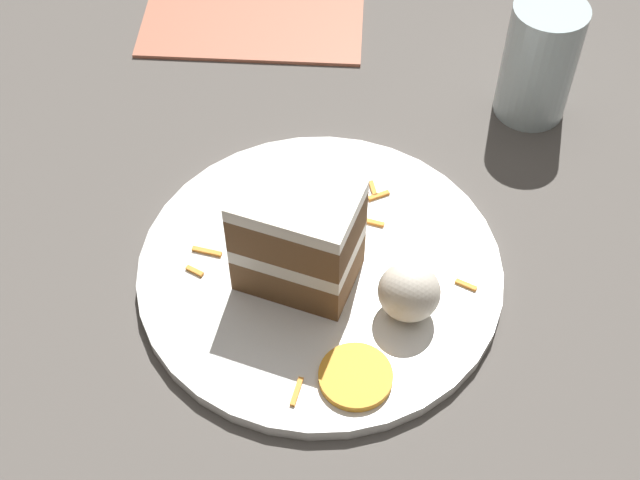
{
  "coord_description": "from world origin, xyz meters",
  "views": [
    {
      "loc": [
        0.06,
        -0.38,
        0.64
      ],
      "look_at": [
        -0.05,
        0.04,
        0.08
      ],
      "focal_mm": 50.0,
      "sensor_mm": 36.0,
      "label": 1
    }
  ],
  "objects_px": {
    "plate": "(320,271)",
    "cream_dollop": "(409,292)",
    "menu_card": "(253,21)",
    "cake_slice": "(298,237)",
    "drinking_glass": "(538,68)",
    "orange_garnish": "(356,377)"
  },
  "relations": [
    {
      "from": "cream_dollop",
      "to": "orange_garnish",
      "type": "xyz_separation_m",
      "value": [
        -0.02,
        -0.07,
        -0.02
      ]
    },
    {
      "from": "cream_dollop",
      "to": "drinking_glass",
      "type": "xyz_separation_m",
      "value": [
        0.07,
        0.27,
        0.01
      ]
    },
    {
      "from": "plate",
      "to": "menu_card",
      "type": "relative_size",
      "value": 1.28
    },
    {
      "from": "cake_slice",
      "to": "orange_garnish",
      "type": "distance_m",
      "value": 0.12
    },
    {
      "from": "cake_slice",
      "to": "cream_dollop",
      "type": "relative_size",
      "value": 1.87
    },
    {
      "from": "cream_dollop",
      "to": "menu_card",
      "type": "height_order",
      "value": "cream_dollop"
    },
    {
      "from": "drinking_glass",
      "to": "orange_garnish",
      "type": "bearing_deg",
      "value": -105.09
    },
    {
      "from": "drinking_glass",
      "to": "menu_card",
      "type": "height_order",
      "value": "drinking_glass"
    },
    {
      "from": "plate",
      "to": "orange_garnish",
      "type": "height_order",
      "value": "orange_garnish"
    },
    {
      "from": "orange_garnish",
      "to": "plate",
      "type": "bearing_deg",
      "value": 118.97
    },
    {
      "from": "orange_garnish",
      "to": "menu_card",
      "type": "relative_size",
      "value": 0.24
    },
    {
      "from": "plate",
      "to": "cake_slice",
      "type": "relative_size",
      "value": 3.08
    },
    {
      "from": "plate",
      "to": "drinking_glass",
      "type": "relative_size",
      "value": 2.55
    },
    {
      "from": "plate",
      "to": "drinking_glass",
      "type": "xyz_separation_m",
      "value": [
        0.15,
        0.25,
        0.04
      ]
    },
    {
      "from": "menu_card",
      "to": "orange_garnish",
      "type": "bearing_deg",
      "value": -163.89
    },
    {
      "from": "cream_dollop",
      "to": "drinking_glass",
      "type": "height_order",
      "value": "drinking_glass"
    },
    {
      "from": "plate",
      "to": "menu_card",
      "type": "bearing_deg",
      "value": 116.74
    },
    {
      "from": "plate",
      "to": "cake_slice",
      "type": "distance_m",
      "value": 0.06
    },
    {
      "from": "plate",
      "to": "cream_dollop",
      "type": "distance_m",
      "value": 0.09
    },
    {
      "from": "plate",
      "to": "cream_dollop",
      "type": "height_order",
      "value": "cream_dollop"
    },
    {
      "from": "cream_dollop",
      "to": "menu_card",
      "type": "xyz_separation_m",
      "value": [
        -0.23,
        0.33,
        -0.04
      ]
    },
    {
      "from": "orange_garnish",
      "to": "drinking_glass",
      "type": "xyz_separation_m",
      "value": [
        0.09,
        0.34,
        0.03
      ]
    }
  ]
}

